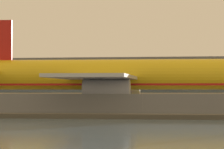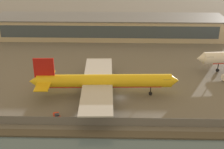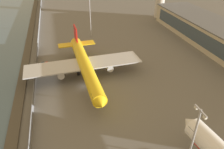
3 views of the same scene
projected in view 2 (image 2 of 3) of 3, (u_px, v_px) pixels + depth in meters
name	position (u px, v px, depth m)	size (l,w,h in m)	color
ground_plane	(120.00, 98.00, 99.90)	(500.00, 500.00, 0.00)	#66635E
shoreline_seawall	(120.00, 135.00, 81.14)	(320.00, 3.00, 0.50)	#474238
perimeter_fence	(120.00, 122.00, 84.80)	(280.00, 0.10, 2.59)	slate
cargo_jet_yellow	(102.00, 81.00, 99.23)	(47.90, 41.32, 13.13)	yellow
baggage_tug	(57.00, 117.00, 88.12)	(2.70, 3.57, 1.80)	red
terminal_building	(110.00, 27.00, 156.49)	(113.55, 20.15, 10.34)	#BCB299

